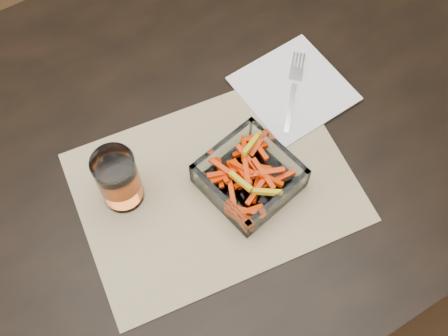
{
  "coord_description": "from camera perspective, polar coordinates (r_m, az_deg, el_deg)",
  "views": [
    {
      "loc": [
        -0.28,
        -0.45,
        1.61
      ],
      "look_at": [
        -0.06,
        -0.1,
        0.78
      ],
      "focal_mm": 45.0,
      "sensor_mm": 36.0,
      "label": 1
    }
  ],
  "objects": [
    {
      "name": "tumbler",
      "position": [
        0.9,
        -10.64,
        -1.25
      ],
      "size": [
        0.07,
        0.07,
        0.12
      ],
      "color": "white",
      "rests_on": "placemat"
    },
    {
      "name": "dining_table",
      "position": [
        1.09,
        0.17,
        2.65
      ],
      "size": [
        1.6,
        0.9,
        0.75
      ],
      "color": "black",
      "rests_on": "ground"
    },
    {
      "name": "fork",
      "position": [
        1.04,
        7.08,
        8.03
      ],
      "size": [
        0.13,
        0.14,
        0.0
      ],
      "rotation": [
        0.0,
        0.0,
        -0.74
      ],
      "color": "silver",
      "rests_on": "napkin"
    },
    {
      "name": "glass_bowl",
      "position": [
        0.93,
        2.57,
        -0.96
      ],
      "size": [
        0.16,
        0.16,
        0.05
      ],
      "rotation": [
        0.0,
        0.0,
        0.19
      ],
      "color": "white",
      "rests_on": "placemat"
    },
    {
      "name": "placemat",
      "position": [
        0.94,
        -0.91,
        -1.94
      ],
      "size": [
        0.49,
        0.39,
        0.0
      ],
      "primitive_type": "cube",
      "rotation": [
        0.0,
        0.0,
        -0.14
      ],
      "color": "tan",
      "rests_on": "dining_table"
    },
    {
      "name": "napkin",
      "position": [
        1.05,
        7.07,
        8.02
      ],
      "size": [
        0.19,
        0.19,
        0.0
      ],
      "primitive_type": "cube",
      "rotation": [
        0.0,
        0.0,
        0.05
      ],
      "color": "white",
      "rests_on": "placemat"
    }
  ]
}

